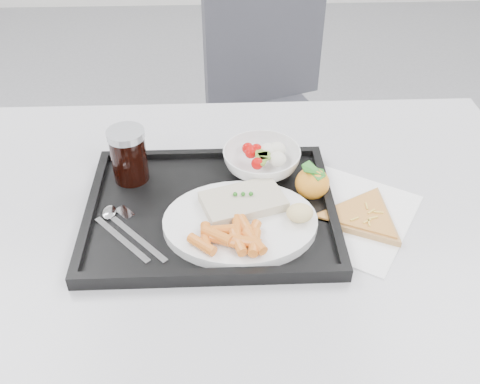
# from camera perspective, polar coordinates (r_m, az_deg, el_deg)

# --- Properties ---
(table) EXTENTS (1.20, 0.80, 0.75)m
(table) POSITION_cam_1_polar(r_m,az_deg,el_deg) (1.04, -0.56, -4.66)
(table) COLOR #BCBCBE
(table) RESTS_ON ground
(chair) EXTENTS (0.54, 0.55, 0.93)m
(chair) POSITION_cam_1_polar(r_m,az_deg,el_deg) (1.79, 2.82, 10.03)
(chair) COLOR #393A41
(chair) RESTS_ON ground
(tray) EXTENTS (0.45, 0.35, 0.03)m
(tray) POSITION_cam_1_polar(r_m,az_deg,el_deg) (0.98, -3.11, -1.99)
(tray) COLOR black
(tray) RESTS_ON table
(dinner_plate) EXTENTS (0.27, 0.27, 0.02)m
(dinner_plate) POSITION_cam_1_polar(r_m,az_deg,el_deg) (0.93, 0.03, -3.28)
(dinner_plate) COLOR white
(dinner_plate) RESTS_ON tray
(fish_fillet) EXTENTS (0.16, 0.13, 0.03)m
(fish_fillet) POSITION_cam_1_polar(r_m,az_deg,el_deg) (0.95, 0.34, -1.00)
(fish_fillet) COLOR beige
(fish_fillet) RESTS_ON dinner_plate
(bread_roll) EXTENTS (0.05, 0.04, 0.03)m
(bread_roll) POSITION_cam_1_polar(r_m,az_deg,el_deg) (0.92, 6.40, -2.23)
(bread_roll) COLOR #E4B084
(bread_roll) RESTS_ON dinner_plate
(salad_bowl) EXTENTS (0.15, 0.15, 0.05)m
(salad_bowl) POSITION_cam_1_polar(r_m,az_deg,el_deg) (1.05, 2.32, 3.39)
(salad_bowl) COLOR white
(salad_bowl) RESTS_ON tray
(cola_glass) EXTENTS (0.07, 0.07, 0.11)m
(cola_glass) POSITION_cam_1_polar(r_m,az_deg,el_deg) (1.04, -11.80, 3.96)
(cola_glass) COLOR black
(cola_glass) RESTS_ON tray
(cutlery) EXTENTS (0.14, 0.15, 0.01)m
(cutlery) POSITION_cam_1_polar(r_m,az_deg,el_deg) (0.96, -12.42, -3.73)
(cutlery) COLOR silver
(cutlery) RESTS_ON tray
(napkin) EXTENTS (0.34, 0.34, 0.00)m
(napkin) POSITION_cam_1_polar(r_m,az_deg,el_deg) (1.01, 10.48, -2.10)
(napkin) COLOR white
(napkin) RESTS_ON table
(tangerine) EXTENTS (0.08, 0.08, 0.07)m
(tangerine) POSITION_cam_1_polar(r_m,az_deg,el_deg) (1.01, 7.72, 0.94)
(tangerine) COLOR #FF5903
(tangerine) RESTS_ON napkin
(pizza_slice) EXTENTS (0.21, 0.21, 0.02)m
(pizza_slice) POSITION_cam_1_polar(r_m,az_deg,el_deg) (0.99, 12.81, -2.55)
(pizza_slice) COLOR tan
(pizza_slice) RESTS_ON napkin
(carrot_pile) EXTENTS (0.13, 0.09, 0.03)m
(carrot_pile) POSITION_cam_1_polar(r_m,az_deg,el_deg) (0.88, -0.75, -4.80)
(carrot_pile) COLOR orange
(carrot_pile) RESTS_ON dinner_plate
(salad_contents) EXTENTS (0.09, 0.08, 0.03)m
(salad_contents) POSITION_cam_1_polar(r_m,az_deg,el_deg) (1.06, 2.71, 4.16)
(salad_contents) COLOR #BA0807
(salad_contents) RESTS_ON salad_bowl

